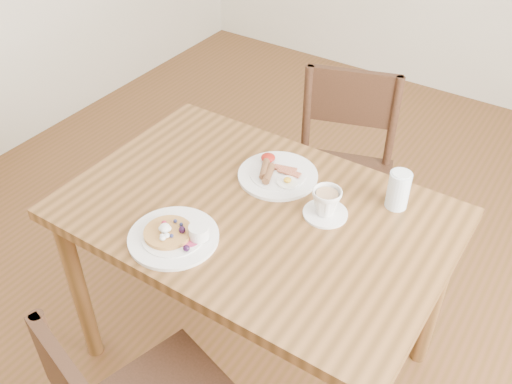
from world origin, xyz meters
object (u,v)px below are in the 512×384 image
water_glass (398,190)px  chair_far (341,169)px  dining_table (256,232)px  pancake_plate (175,235)px  teacup_saucer (326,204)px  breakfast_plate (277,174)px

water_glass → chair_far: bearing=132.5°
dining_table → pancake_plate: 0.30m
dining_table → water_glass: 0.47m
dining_table → teacup_saucer: 0.26m
pancake_plate → breakfast_plate: 0.43m
chair_far → teacup_saucer: (0.21, -0.57, 0.30)m
pancake_plate → breakfast_plate: (0.09, 0.43, -0.00)m
chair_far → dining_table: bearing=72.9°
pancake_plate → teacup_saucer: teacup_saucer is taller
water_glass → dining_table: bearing=-144.1°
chair_far → breakfast_plate: bearing=69.1°
pancake_plate → chair_far: bearing=83.1°
breakfast_plate → teacup_saucer: size_ratio=1.93×
dining_table → breakfast_plate: size_ratio=4.44×
chair_far → pancake_plate: (-0.11, -0.91, 0.27)m
teacup_saucer → water_glass: (0.17, 0.16, 0.02)m
water_glass → breakfast_plate: bearing=-168.8°
dining_table → pancake_plate: bearing=-117.0°
breakfast_plate → chair_far: bearing=87.3°
dining_table → breakfast_plate: breakfast_plate is taller
dining_table → water_glass: bearing=35.9°
pancake_plate → breakfast_plate: pancake_plate is taller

